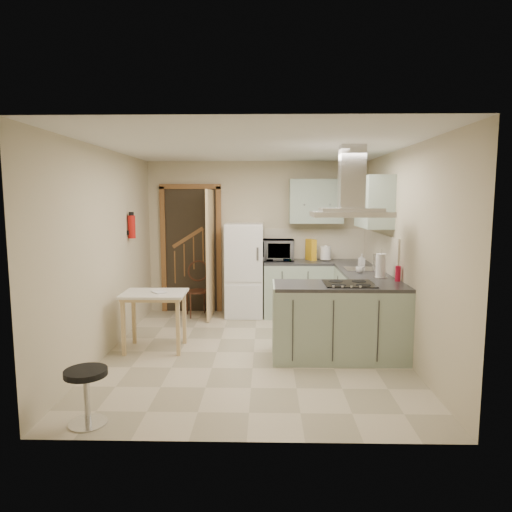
{
  "coord_description": "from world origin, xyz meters",
  "views": [
    {
      "loc": [
        0.15,
        -5.46,
        1.91
      ],
      "look_at": [
        0.02,
        0.45,
        1.15
      ],
      "focal_mm": 32.0,
      "sensor_mm": 36.0,
      "label": 1
    }
  ],
  "objects_px": {
    "drop_leaf_table": "(155,321)",
    "stool": "(87,396)",
    "peninsula": "(340,321)",
    "microwave": "(275,250)",
    "fridge": "(244,270)",
    "extractor_hood": "(351,214)",
    "bentwood_chair": "(197,291)"
  },
  "relations": [
    {
      "from": "peninsula",
      "to": "microwave",
      "type": "height_order",
      "value": "microwave"
    },
    {
      "from": "fridge",
      "to": "extractor_hood",
      "type": "xyz_separation_m",
      "value": [
        1.32,
        -1.98,
        0.97
      ]
    },
    {
      "from": "fridge",
      "to": "microwave",
      "type": "xyz_separation_m",
      "value": [
        0.49,
        0.07,
        0.32
      ]
    },
    {
      "from": "bentwood_chair",
      "to": "peninsula",
      "type": "bearing_deg",
      "value": -64.74
    },
    {
      "from": "peninsula",
      "to": "bentwood_chair",
      "type": "height_order",
      "value": "peninsula"
    },
    {
      "from": "fridge",
      "to": "microwave",
      "type": "distance_m",
      "value": 0.59
    },
    {
      "from": "peninsula",
      "to": "microwave",
      "type": "xyz_separation_m",
      "value": [
        -0.73,
        2.05,
        0.62
      ]
    },
    {
      "from": "bentwood_chair",
      "to": "microwave",
      "type": "xyz_separation_m",
      "value": [
        1.25,
        0.12,
        0.66
      ]
    },
    {
      "from": "bentwood_chair",
      "to": "stool",
      "type": "xyz_separation_m",
      "value": [
        -0.4,
        -3.59,
        -0.16
      ]
    },
    {
      "from": "fridge",
      "to": "bentwood_chair",
      "type": "distance_m",
      "value": 0.84
    },
    {
      "from": "drop_leaf_table",
      "to": "stool",
      "type": "bearing_deg",
      "value": -94.22
    },
    {
      "from": "extractor_hood",
      "to": "bentwood_chair",
      "type": "relative_size",
      "value": 1.11
    },
    {
      "from": "bentwood_chair",
      "to": "stool",
      "type": "bearing_deg",
      "value": -116.84
    },
    {
      "from": "fridge",
      "to": "peninsula",
      "type": "xyz_separation_m",
      "value": [
        1.22,
        -1.98,
        -0.3
      ]
    },
    {
      "from": "drop_leaf_table",
      "to": "peninsula",
      "type": "bearing_deg",
      "value": -7.64
    },
    {
      "from": "peninsula",
      "to": "extractor_hood",
      "type": "distance_m",
      "value": 1.27
    },
    {
      "from": "stool",
      "to": "bentwood_chair",
      "type": "bearing_deg",
      "value": 83.59
    },
    {
      "from": "fridge",
      "to": "extractor_hood",
      "type": "height_order",
      "value": "extractor_hood"
    },
    {
      "from": "extractor_hood",
      "to": "microwave",
      "type": "distance_m",
      "value": 2.31
    },
    {
      "from": "fridge",
      "to": "drop_leaf_table",
      "type": "bearing_deg",
      "value": -121.53
    },
    {
      "from": "extractor_hood",
      "to": "bentwood_chair",
      "type": "distance_m",
      "value": 3.14
    },
    {
      "from": "peninsula",
      "to": "stool",
      "type": "relative_size",
      "value": 3.23
    },
    {
      "from": "peninsula",
      "to": "drop_leaf_table",
      "type": "height_order",
      "value": "peninsula"
    },
    {
      "from": "extractor_hood",
      "to": "stool",
      "type": "distance_m",
      "value": 3.33
    },
    {
      "from": "drop_leaf_table",
      "to": "stool",
      "type": "distance_m",
      "value": 1.93
    },
    {
      "from": "extractor_hood",
      "to": "stool",
      "type": "xyz_separation_m",
      "value": [
        -2.49,
        -1.65,
        -1.48
      ]
    },
    {
      "from": "fridge",
      "to": "bentwood_chair",
      "type": "xyz_separation_m",
      "value": [
        -0.76,
        -0.04,
        -0.35
      ]
    },
    {
      "from": "extractor_hood",
      "to": "bentwood_chair",
      "type": "xyz_separation_m",
      "value": [
        -2.08,
        1.94,
        -1.32
      ]
    },
    {
      "from": "peninsula",
      "to": "extractor_hood",
      "type": "bearing_deg",
      "value": 0.0
    },
    {
      "from": "bentwood_chair",
      "to": "fridge",
      "type": "bearing_deg",
      "value": -17.23
    },
    {
      "from": "fridge",
      "to": "stool",
      "type": "relative_size",
      "value": 3.12
    },
    {
      "from": "peninsula",
      "to": "microwave",
      "type": "bearing_deg",
      "value": 109.59
    }
  ]
}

